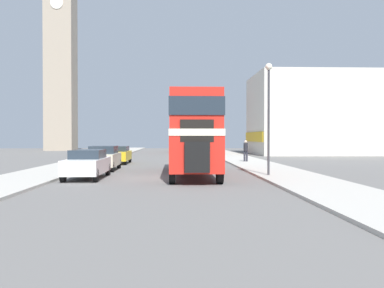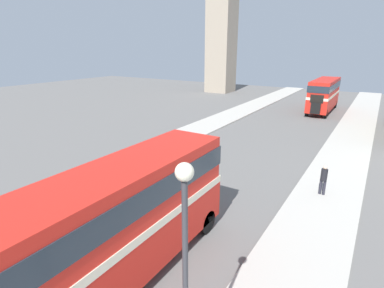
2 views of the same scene
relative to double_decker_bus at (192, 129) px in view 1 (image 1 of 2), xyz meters
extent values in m
plane|color=slate|center=(-1.64, -1.87, -2.55)|extent=(120.00, 120.00, 0.00)
cube|color=#B7B2A8|center=(5.11, -1.87, -2.49)|extent=(3.50, 120.00, 0.12)
cube|color=#B7B2A8|center=(-8.39, -1.87, -2.49)|extent=(3.50, 120.00, 0.12)
cube|color=red|center=(0.00, 0.02, -1.21)|extent=(2.42, 10.92, 1.67)
cube|color=beige|center=(0.00, 0.02, -0.23)|extent=(2.45, 10.97, 0.30)
cube|color=red|center=(0.00, 0.02, 0.83)|extent=(2.37, 10.70, 1.82)
cube|color=#232D38|center=(0.00, 0.02, 0.92)|extent=(2.45, 10.81, 0.82)
cube|color=black|center=(0.00, -5.54, -1.30)|extent=(1.09, 0.20, 1.33)
cube|color=black|center=(0.00, -5.39, -0.17)|extent=(1.45, 0.12, 0.97)
cylinder|color=black|center=(-1.07, -4.60, -2.02)|extent=(0.28, 1.05, 1.05)
cylinder|color=black|center=(1.07, -4.60, -2.02)|extent=(0.28, 1.05, 1.05)
cylinder|color=black|center=(-1.07, 4.53, -2.02)|extent=(0.28, 1.05, 1.05)
cylinder|color=black|center=(1.07, 4.53, -2.02)|extent=(0.28, 1.05, 1.05)
cube|color=red|center=(0.58, 35.75, -1.25)|extent=(2.42, 9.33, 1.60)
cube|color=beige|center=(0.58, 35.75, -0.30)|extent=(2.44, 9.38, 0.29)
cube|color=red|center=(0.58, 35.75, 0.72)|extent=(2.37, 9.14, 1.75)
cube|color=#232D38|center=(0.58, 35.75, 0.80)|extent=(2.44, 9.24, 0.79)
cube|color=black|center=(0.58, 30.99, -1.33)|extent=(1.09, 0.20, 1.28)
cube|color=black|center=(0.58, 31.12, -0.24)|extent=(1.45, 0.12, 0.93)
cylinder|color=black|center=(-0.49, 31.93, -2.02)|extent=(0.28, 1.05, 1.05)
cylinder|color=black|center=(1.65, 31.93, -2.02)|extent=(0.28, 1.05, 1.05)
cylinder|color=black|center=(-0.49, 39.47, -2.02)|extent=(0.28, 1.05, 1.05)
cylinder|color=black|center=(1.65, 39.47, -2.02)|extent=(0.28, 1.05, 1.05)
cube|color=white|center=(-5.40, -1.93, -1.90)|extent=(1.71, 4.50, 0.73)
cube|color=#232D38|center=(-5.40, -1.75, -1.31)|extent=(1.50, 2.34, 0.44)
cylinder|color=black|center=(-6.15, -3.74, -2.23)|extent=(0.20, 0.64, 0.64)
cylinder|color=black|center=(-4.64, -3.74, -2.23)|extent=(0.20, 0.64, 0.64)
cylinder|color=black|center=(-6.15, -0.13, -2.23)|extent=(0.20, 0.64, 0.64)
cylinder|color=black|center=(-4.64, -0.13, -2.23)|extent=(0.20, 0.64, 0.64)
cube|color=beige|center=(-5.52, 3.60, -1.87)|extent=(1.78, 4.04, 0.77)
cube|color=#232D38|center=(-5.52, 3.76, -1.25)|extent=(1.56, 2.10, 0.48)
cylinder|color=black|center=(-6.30, 2.03, -2.23)|extent=(0.20, 0.64, 0.64)
cylinder|color=black|center=(-4.73, 2.03, -2.23)|extent=(0.20, 0.64, 0.64)
cylinder|color=black|center=(-6.30, 5.17, -2.23)|extent=(0.20, 0.64, 0.64)
cylinder|color=black|center=(-4.73, 5.17, -2.23)|extent=(0.20, 0.64, 0.64)
cube|color=gold|center=(-5.49, 10.25, -1.91)|extent=(1.78, 4.31, 0.70)
cube|color=#232D38|center=(-5.49, 10.43, -1.36)|extent=(1.56, 2.24, 0.41)
cylinder|color=black|center=(-6.28, 8.55, -2.23)|extent=(0.20, 0.64, 0.64)
cylinder|color=black|center=(-4.70, 8.55, -2.23)|extent=(0.20, 0.64, 0.64)
cylinder|color=black|center=(-6.28, 11.96, -2.23)|extent=(0.20, 0.64, 0.64)
cylinder|color=black|center=(-4.70, 11.96, -2.23)|extent=(0.20, 0.64, 0.64)
cylinder|color=#282833|center=(4.74, 10.96, -2.01)|extent=(0.16, 0.16, 0.84)
cylinder|color=#282833|center=(4.93, 10.96, -2.01)|extent=(0.16, 0.16, 0.84)
cylinder|color=black|center=(4.83, 10.96, -1.26)|extent=(0.35, 0.35, 0.66)
sphere|color=beige|center=(4.83, 10.96, -0.81)|extent=(0.23, 0.23, 0.23)
cylinder|color=#38383D|center=(3.96, -1.54, 0.32)|extent=(0.12, 0.12, 5.50)
sphere|color=#EFEACC|center=(3.96, -1.54, 3.25)|extent=(0.36, 0.36, 0.36)
cube|color=tan|center=(-19.20, 45.41, 11.41)|extent=(4.37, 4.37, 27.91)
cylinder|color=silver|center=(-19.20, 43.18, 20.34)|extent=(1.97, 0.10, 1.97)
cube|color=beige|center=(17.74, 28.49, 2.35)|extent=(17.86, 11.76, 9.79)
cube|color=gold|center=(8.75, 28.49, -0.40)|extent=(0.12, 11.17, 1.17)
camera|label=1|loc=(-0.94, -23.77, -0.45)|focal=40.00mm
camera|label=2|loc=(6.75, -5.70, 5.40)|focal=28.00mm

